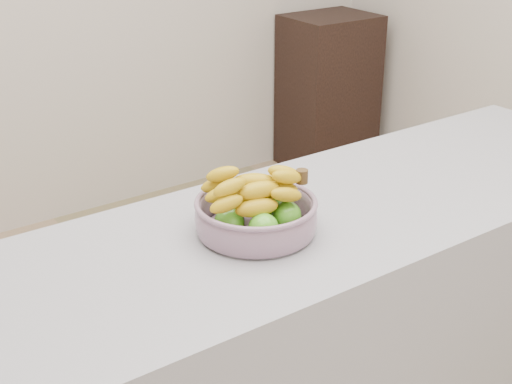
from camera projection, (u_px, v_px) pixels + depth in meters
counter at (325, 358)px, 1.91m from camera, size 2.00×0.60×0.90m
cabinet at (328, 92)px, 4.20m from camera, size 0.50×0.41×0.89m
fruit_bowl at (256, 213)px, 1.58m from camera, size 0.27×0.27×0.14m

